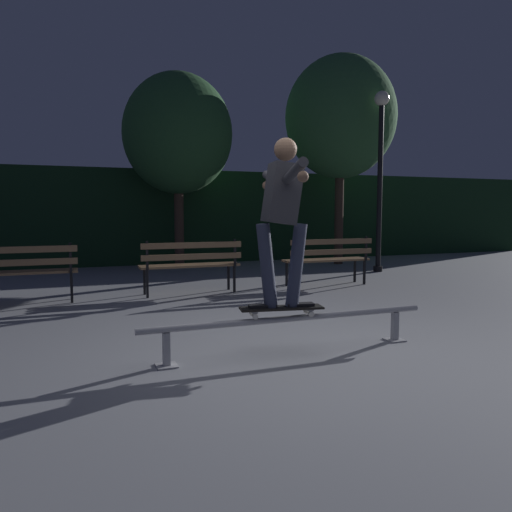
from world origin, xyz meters
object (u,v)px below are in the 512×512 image
(park_bench_right_center, at_px, (328,256))
(tree_behind_benches, at_px, (178,134))
(skateboarder, at_px, (282,208))
(grind_rail, at_px, (291,323))
(park_bench_leftmost, at_px, (18,268))
(lamp_post_right, at_px, (380,158))
(park_bench_left_center, at_px, (191,261))
(tree_far_right, at_px, (340,118))
(skateboard, at_px, (281,308))

(park_bench_right_center, distance_m, tree_behind_benches, 4.92)
(skateboarder, relative_size, tree_behind_benches, 0.35)
(grind_rail, relative_size, park_bench_leftmost, 1.80)
(park_bench_leftmost, xyz_separation_m, lamp_post_right, (7.05, 1.43, 1.94))
(park_bench_left_center, height_order, tree_behind_benches, tree_behind_benches)
(tree_behind_benches, bearing_deg, grind_rail, -93.67)
(skateboarder, bearing_deg, park_bench_leftmost, 126.16)
(tree_far_right, bearing_deg, lamp_post_right, -89.50)
(park_bench_left_center, distance_m, tree_far_right, 6.31)
(grind_rail, height_order, park_bench_leftmost, park_bench_leftmost)
(tree_far_right, distance_m, tree_behind_benches, 4.01)
(skateboard, bearing_deg, park_bench_right_center, 54.80)
(grind_rail, relative_size, tree_behind_benches, 0.64)
(tree_behind_benches, bearing_deg, park_bench_left_center, -99.20)
(skateboarder, distance_m, tree_behind_benches, 7.45)
(skateboarder, height_order, park_bench_left_center, skateboarder)
(grind_rail, xyz_separation_m, park_bench_leftmost, (-2.64, 3.48, 0.26))
(park_bench_right_center, xyz_separation_m, tree_far_right, (2.04, 3.11, 3.09))
(park_bench_left_center, bearing_deg, lamp_post_right, 17.41)
(skateboard, relative_size, park_bench_left_center, 0.50)
(park_bench_leftmost, bearing_deg, tree_far_right, 23.86)
(tree_behind_benches, relative_size, lamp_post_right, 1.16)
(skateboarder, distance_m, park_bench_leftmost, 4.39)
(park_bench_right_center, bearing_deg, park_bench_left_center, 180.00)
(lamp_post_right, bearing_deg, skateboarder, -132.56)
(park_bench_left_center, xyz_separation_m, tree_behind_benches, (0.61, 3.75, 2.57))
(tree_behind_benches, bearing_deg, skateboarder, -94.44)
(skateboarder, relative_size, park_bench_leftmost, 0.97)
(grind_rail, relative_size, lamp_post_right, 0.74)
(park_bench_leftmost, distance_m, tree_behind_benches, 5.50)
(grind_rail, bearing_deg, skateboarder, -179.71)
(grind_rail, bearing_deg, park_bench_leftmost, 127.21)
(tree_far_right, xyz_separation_m, lamp_post_right, (0.01, -1.68, -1.15))
(park_bench_left_center, xyz_separation_m, lamp_post_right, (4.55, 1.43, 1.94))
(park_bench_right_center, bearing_deg, skateboard, -125.20)
(park_bench_leftmost, height_order, lamp_post_right, lamp_post_right)
(grind_rail, height_order, skateboarder, skateboarder)
(grind_rail, height_order, tree_behind_benches, tree_behind_benches)
(park_bench_left_center, height_order, park_bench_right_center, same)
(skateboarder, bearing_deg, grind_rail, 0.29)
(skateboard, xyz_separation_m, tree_behind_benches, (0.56, 7.23, 2.68))
(tree_behind_benches, bearing_deg, skateboard, -94.47)
(park_bench_right_center, bearing_deg, grind_rail, -124.08)
(skateboard, height_order, tree_far_right, tree_far_right)
(skateboarder, bearing_deg, tree_far_right, 55.73)
(park_bench_right_center, bearing_deg, skateboarder, -125.17)
(grind_rail, relative_size, skateboarder, 1.85)
(skateboarder, xyz_separation_m, lamp_post_right, (4.51, 4.91, 1.12))
(skateboarder, relative_size, park_bench_right_center, 0.97)
(park_bench_leftmost, height_order, park_bench_right_center, same)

